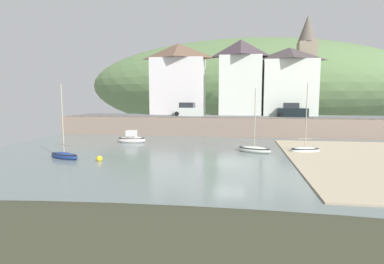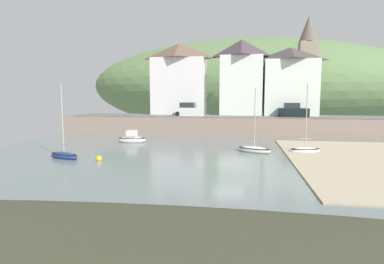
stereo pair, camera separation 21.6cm
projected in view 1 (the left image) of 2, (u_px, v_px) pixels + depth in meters
ground at (250, 201)px, 15.07m from camera, size 48.00×41.00×0.61m
quay_seawall at (233, 125)px, 41.72m from camera, size 48.00×9.40×2.40m
hillside_backdrop at (250, 86)px, 77.52m from camera, size 80.00×44.00×22.29m
waterfront_building_left at (178, 79)px, 49.88m from camera, size 8.54×5.41×11.19m
waterfront_building_centre at (240, 77)px, 48.37m from camera, size 6.58×5.75×11.52m
waterfront_building_right at (289, 81)px, 47.35m from camera, size 7.98×6.30×10.16m
church_with_spire at (306, 64)px, 50.45m from camera, size 3.00×3.00×15.78m
sailboat_nearest_shore at (254, 149)px, 29.36m from camera, size 3.49×2.59×6.13m
sailboat_tall_mast at (132, 139)px, 35.60m from camera, size 3.26×1.55×1.56m
sailboat_blue_trim at (305, 150)px, 29.25m from camera, size 3.09×2.02×6.57m
dinghy_open_wooden at (64, 155)px, 26.30m from camera, size 3.27×2.01×6.41m
parked_car_near_slipway at (188, 110)px, 45.65m from camera, size 4.22×2.00×1.95m
parked_car_by_wall at (292, 111)px, 43.43m from camera, size 4.21×1.99×1.95m
mooring_buoy at (99, 159)px, 25.42m from camera, size 0.50×0.50×0.50m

